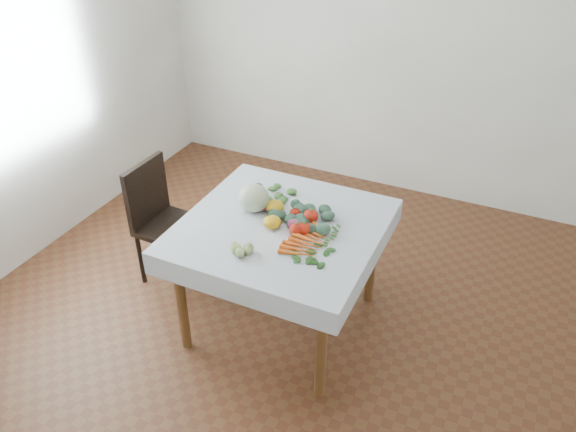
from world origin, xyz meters
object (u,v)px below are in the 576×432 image
carrot_bunch (309,240)px  chair (161,214)px  heirloom_back (275,207)px  table (282,239)px  cabbage (254,198)px

carrot_bunch → chair: bearing=170.1°
heirloom_back → carrot_bunch: 0.36m
heirloom_back → chair: bearing=179.5°
chair → table: bearing=-6.6°
chair → cabbage: (0.75, -0.04, 0.34)m
carrot_bunch → table: bearing=156.0°
carrot_bunch → cabbage: bearing=158.6°
chair → cabbage: 0.82m
table → carrot_bunch: 0.26m
cabbage → carrot_bunch: (0.43, -0.17, -0.07)m
cabbage → carrot_bunch: cabbage is taller
cabbage → carrot_bunch: bearing=-21.4°
chair → heirloom_back: chair is taller
chair → heirloom_back: bearing=-0.5°
table → carrot_bunch: (0.21, -0.09, 0.12)m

